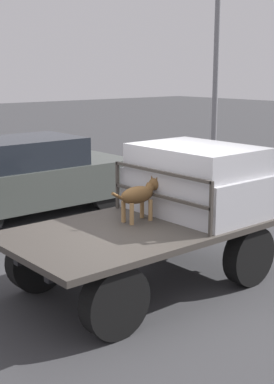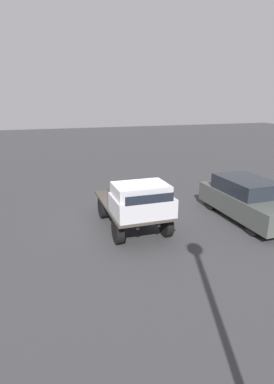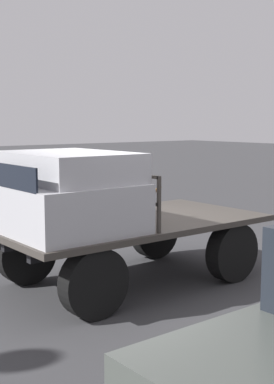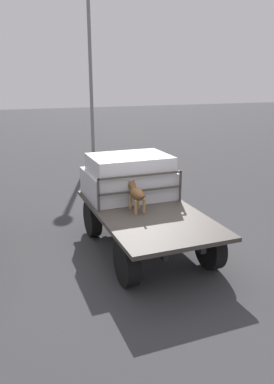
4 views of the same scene
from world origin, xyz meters
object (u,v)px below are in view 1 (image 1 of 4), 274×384
Objects in this scene: flatbed_truck at (145,243)px; parked_sedan at (28,176)px; light_pole_near at (218,11)px; dog at (140,195)px.

flatbed_truck is 0.88× the size of parked_sedan.
light_pole_near is (7.51, 5.50, 3.92)m from flatbed_truck.
flatbed_truck is at bearing -143.79° from light_pole_near.
parked_sedan is 0.67× the size of light_pole_near.
flatbed_truck is at bearing -99.14° from dog.
light_pole_near reaches higher than parked_sedan.
dog reaches higher than flatbed_truck.
flatbed_truck is at bearing -93.19° from parked_sedan.
light_pole_near is (7.43, 5.31, 3.30)m from dog.
light_pole_near is at bearing 36.21° from flatbed_truck.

